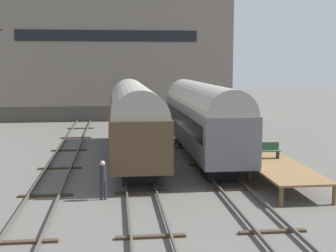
{
  "coord_description": "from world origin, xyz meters",
  "views": [
    {
      "loc": [
        -1.24,
        -25.41,
        6.32
      ],
      "look_at": [
        2.31,
        5.56,
        2.2
      ],
      "focal_mm": 50.0,
      "sensor_mm": 36.0,
      "label": 1
    }
  ],
  "objects": [
    {
      "name": "ground_plane",
      "position": [
        0.0,
        0.0,
        0.0
      ],
      "size": [
        200.0,
        200.0,
        0.0
      ],
      "primitive_type": "plane",
      "color": "#56544F"
    },
    {
      "name": "train_car_brown",
      "position": [
        0.0,
        5.6,
        2.88
      ],
      "size": [
        3.12,
        18.33,
        5.1
      ],
      "color": "black",
      "rests_on": "ground"
    },
    {
      "name": "track_right",
      "position": [
        4.62,
        0.0,
        0.14
      ],
      "size": [
        2.6,
        60.0,
        0.26
      ],
      "color": "#4C4742",
      "rests_on": "ground"
    },
    {
      "name": "track_left",
      "position": [
        -4.62,
        0.0,
        0.14
      ],
      "size": [
        2.6,
        60.0,
        0.26
      ],
      "color": "#4C4742",
      "rests_on": "ground"
    },
    {
      "name": "warehouse_building",
      "position": [
        -1.91,
        33.06,
        8.56
      ],
      "size": [
        28.18,
        12.52,
        17.12
      ],
      "color": "#46403A",
      "rests_on": "ground"
    },
    {
      "name": "track_middle",
      "position": [
        0.0,
        0.0,
        0.14
      ],
      "size": [
        2.6,
        60.0,
        0.26
      ],
      "color": "#4C4742",
      "rests_on": "ground"
    },
    {
      "name": "train_car_grey",
      "position": [
        4.62,
        5.52,
        2.9
      ],
      "size": [
        2.92,
        17.18,
        5.08
      ],
      "color": "black",
      "rests_on": "ground"
    },
    {
      "name": "bench",
      "position": [
        7.38,
        0.01,
        1.48
      ],
      "size": [
        1.4,
        0.4,
        0.91
      ],
      "color": "#2D4C33",
      "rests_on": "station_platform"
    },
    {
      "name": "station_platform",
      "position": [
        7.33,
        -0.86,
        0.91
      ],
      "size": [
        2.78,
        10.35,
        1.0
      ],
      "color": "brown",
      "rests_on": "ground"
    },
    {
      "name": "person_worker",
      "position": [
        -1.84,
        -3.86,
        1.13
      ],
      "size": [
        0.32,
        0.32,
        1.86
      ],
      "color": "#282833",
      "rests_on": "ground"
    }
  ]
}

